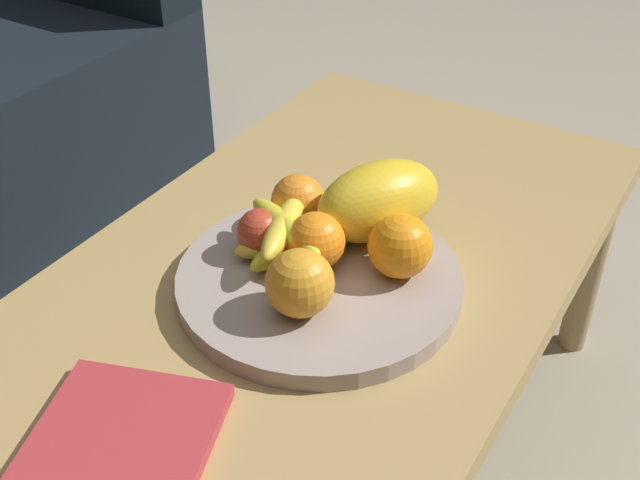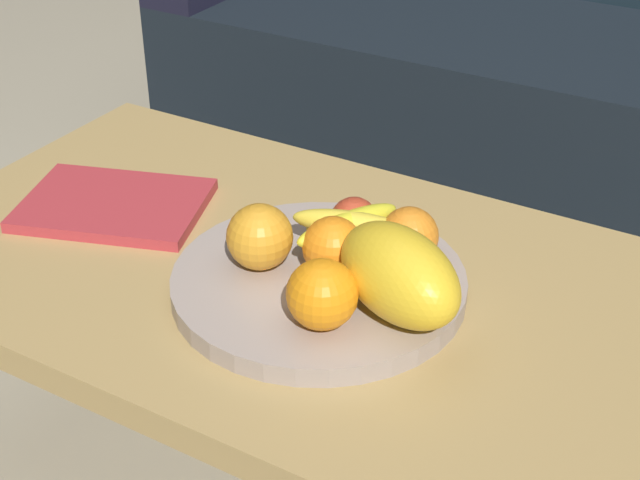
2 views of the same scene
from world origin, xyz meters
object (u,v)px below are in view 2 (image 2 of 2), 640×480
at_px(orange_right, 322,294).
at_px(melon_large_front, 399,274).
at_px(orange_front, 260,237).
at_px(orange_left, 409,236).
at_px(apple_front, 355,221).
at_px(couch, 552,60).
at_px(fruit_bowl, 320,284).
at_px(magazine, 114,205).
at_px(coffee_table, 330,309).
at_px(orange_back, 333,247).
at_px(banana_bunch, 352,239).

bearing_deg(orange_right, melon_large_front, 45.60).
relative_size(orange_front, orange_left, 1.13).
xyz_separation_m(melon_large_front, apple_front, (-0.11, 0.11, -0.02)).
xyz_separation_m(couch, melon_large_front, (0.20, -1.21, 0.18)).
height_order(fruit_bowl, orange_right, orange_right).
bearing_deg(melon_large_front, fruit_bowl, 169.99).
bearing_deg(magazine, melon_large_front, -25.06).
bearing_deg(apple_front, fruit_bowl, -89.86).
bearing_deg(fruit_bowl, orange_right, -58.30).
relative_size(melon_large_front, orange_front, 2.17).
bearing_deg(coffee_table, orange_back, -51.82).
height_order(melon_large_front, orange_front, melon_large_front).
xyz_separation_m(couch, orange_front, (0.01, -1.21, 0.17)).
bearing_deg(coffee_table, melon_large_front, -22.57).
relative_size(orange_front, banana_bunch, 0.51).
bearing_deg(melon_large_front, coffee_table, 157.43).
height_order(couch, orange_left, couch).
relative_size(orange_left, banana_bunch, 0.45).
distance_m(orange_right, magazine, 0.42).
bearing_deg(melon_large_front, orange_back, 162.56).
distance_m(orange_right, apple_front, 0.18).
relative_size(melon_large_front, apple_front, 2.88).
height_order(fruit_bowl, melon_large_front, melon_large_front).
xyz_separation_m(banana_bunch, magazine, (-0.37, -0.02, -0.04)).
relative_size(orange_front, apple_front, 1.33).
bearing_deg(banana_bunch, magazine, -176.17).
height_order(melon_large_front, magazine, melon_large_front).
bearing_deg(orange_right, couch, 96.26).
distance_m(orange_front, magazine, 0.29).
relative_size(orange_front, magazine, 0.33).
height_order(melon_large_front, apple_front, melon_large_front).
height_order(couch, magazine, couch).
relative_size(fruit_bowl, apple_front, 5.84).
xyz_separation_m(fruit_bowl, orange_left, (0.08, 0.08, 0.05)).
height_order(orange_back, apple_front, orange_back).
distance_m(couch, magazine, 1.20).
height_order(couch, orange_front, couch).
distance_m(orange_front, apple_front, 0.13).
xyz_separation_m(fruit_bowl, apple_front, (-0.00, 0.09, 0.04)).
height_order(orange_right, apple_front, orange_right).
xyz_separation_m(orange_left, orange_back, (-0.07, -0.07, 0.00)).
xyz_separation_m(fruit_bowl, orange_back, (0.01, 0.01, 0.05)).
distance_m(coffee_table, banana_bunch, 0.10).
relative_size(orange_back, apple_front, 1.20).
distance_m(orange_left, apple_front, 0.08).
bearing_deg(magazine, couch, 58.13).
height_order(coffee_table, orange_back, orange_back).
bearing_deg(fruit_bowl, orange_front, -166.48).
bearing_deg(orange_right, orange_left, 80.98).
bearing_deg(orange_front, orange_left, 33.28).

